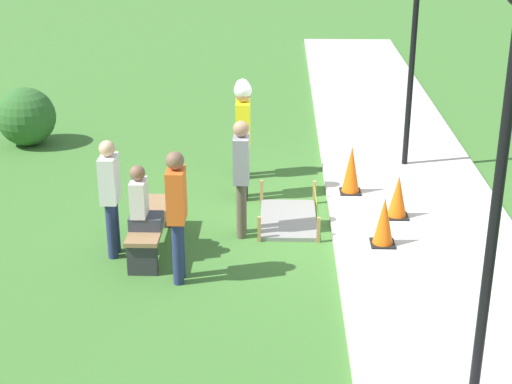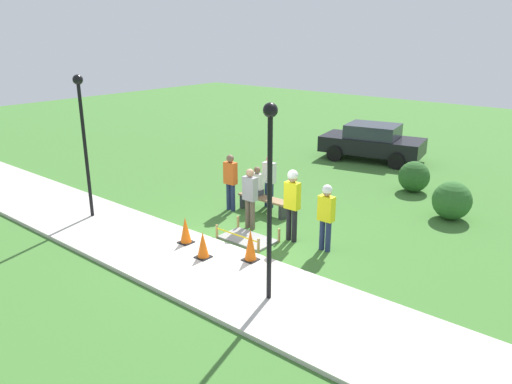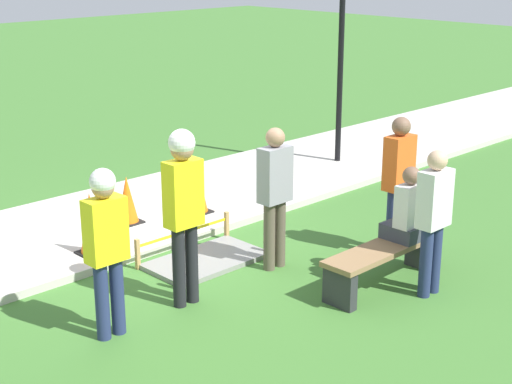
{
  "view_description": "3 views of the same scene",
  "coord_description": "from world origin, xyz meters",
  "views": [
    {
      "loc": [
        -11.15,
        0.8,
        4.89
      ],
      "look_at": [
        -0.75,
        1.11,
        0.72
      ],
      "focal_mm": 55.0,
      "sensor_mm": 36.0,
      "label": 1
    },
    {
      "loc": [
        7.89,
        -8.64,
        5.38
      ],
      "look_at": [
        -0.72,
        1.65,
        0.98
      ],
      "focal_mm": 35.0,
      "sensor_mm": 36.0,
      "label": 2
    },
    {
      "loc": [
        5.67,
        7.53,
        3.77
      ],
      "look_at": [
        -0.56,
        1.11,
        0.94
      ],
      "focal_mm": 55.0,
      "sensor_mm": 36.0,
      "label": 3
    }
  ],
  "objects": [
    {
      "name": "bystander_in_white_shirt",
      "position": [
        -0.66,
        1.33,
        0.99
      ],
      "size": [
        0.4,
        0.23,
        1.75
      ],
      "color": "brown",
      "rests_on": "ground_plane"
    },
    {
      "name": "person_seated_on_bench",
      "position": [
        -1.51,
        2.63,
        0.84
      ],
      "size": [
        0.36,
        0.44,
        0.89
      ],
      "color": "#383D47",
      "rests_on": "park_bench"
    },
    {
      "name": "worker_assistant",
      "position": [
        1.76,
        1.41,
        1.04
      ],
      "size": [
        0.4,
        0.25,
        1.75
      ],
      "color": "navy",
      "rests_on": "ground_plane"
    },
    {
      "name": "park_bench",
      "position": [
        -1.17,
        2.58,
        0.34
      ],
      "size": [
        1.73,
        0.44,
        0.49
      ],
      "color": "#2D2D33",
      "rests_on": "ground_plane"
    },
    {
      "name": "parked_car_black",
      "position": [
        -1.72,
        10.6,
        0.8
      ],
      "size": [
        4.51,
        2.75,
        1.55
      ],
      "rotation": [
        0.0,
        0.0,
        0.19
      ],
      "color": "black",
      "rests_on": "ground_plane"
    },
    {
      "name": "shrub_rounded_mid",
      "position": [
        3.42,
        5.72,
        0.57
      ],
      "size": [
        1.14,
        1.14,
        1.14
      ],
      "color": "#2D6028",
      "rests_on": "ground_plane"
    },
    {
      "name": "worker_supervisor",
      "position": [
        0.75,
        1.36,
        1.2
      ],
      "size": [
        0.4,
        0.28,
        1.96
      ],
      "color": "black",
      "rests_on": "ground_plane"
    },
    {
      "name": "traffic_cone_near_patch",
      "position": [
        -1.14,
        -0.68,
        0.45
      ],
      "size": [
        0.34,
        0.34,
        0.71
      ],
      "color": "black",
      "rests_on": "sidewalk"
    },
    {
      "name": "ground_plane",
      "position": [
        0.0,
        0.0,
        0.0
      ],
      "size": [
        60.0,
        60.0,
        0.0
      ],
      "primitive_type": "plane",
      "color": "#3D702D"
    },
    {
      "name": "shrub_rounded_near",
      "position": [
        1.48,
        7.54,
        0.53
      ],
      "size": [
        1.06,
        1.06,
        1.06
      ],
      "color": "#285623",
      "rests_on": "ground_plane"
    },
    {
      "name": "traffic_cone_sidewalk_edge",
      "position": [
        0.82,
        -0.39,
        0.49
      ],
      "size": [
        0.34,
        0.34,
        0.79
      ],
      "color": "black",
      "rests_on": "sidewalk"
    },
    {
      "name": "bystander_in_orange_shirt",
      "position": [
        -2.09,
        2.07,
        1.01
      ],
      "size": [
        0.4,
        0.23,
        1.77
      ],
      "color": "navy",
      "rests_on": "ground_plane"
    },
    {
      "name": "lamppost_far",
      "position": [
        -4.75,
        -1.12,
        2.77
      ],
      "size": [
        0.28,
        0.28,
        4.11
      ],
      "color": "black",
      "rests_on": "sidewalk"
    },
    {
      "name": "sidewalk",
      "position": [
        0.0,
        -1.37,
        0.05
      ],
      "size": [
        28.0,
        2.73,
        0.1
      ],
      "color": "#BCB7AD",
      "rests_on": "ground_plane"
    },
    {
      "name": "bystander_in_gray_shirt",
      "position": [
        -1.37,
        3.07,
        0.94
      ],
      "size": [
        0.4,
        0.22,
        1.67
      ],
      "color": "navy",
      "rests_on": "ground_plane"
    },
    {
      "name": "traffic_cone_far_patch",
      "position": [
        -0.16,
        -1.01,
        0.43
      ],
      "size": [
        0.34,
        0.34,
        0.67
      ],
      "color": "black",
      "rests_on": "sidewalk"
    },
    {
      "name": "wet_concrete_patch",
      "position": [
        -0.16,
        0.64,
        0.04
      ],
      "size": [
        1.5,
        0.9,
        0.39
      ],
      "color": "gray",
      "rests_on": "ground_plane"
    },
    {
      "name": "lamppost_near",
      "position": [
        2.25,
        -1.48,
        2.72
      ],
      "size": [
        0.28,
        0.28,
        4.01
      ],
      "color": "black",
      "rests_on": "sidewalk"
    }
  ]
}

